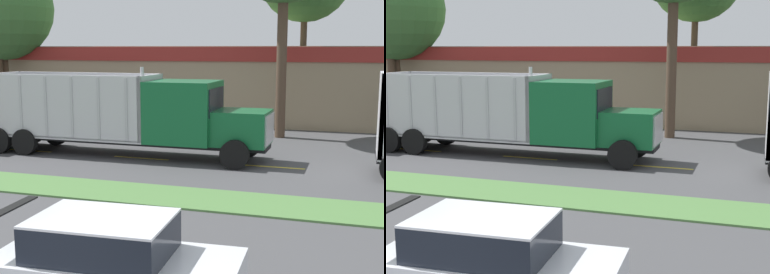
{
  "view_description": "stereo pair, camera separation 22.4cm",
  "coord_description": "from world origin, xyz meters",
  "views": [
    {
      "loc": [
        4.27,
        -4.86,
        4.45
      ],
      "look_at": [
        -0.12,
        8.86,
        2.04
      ],
      "focal_mm": 50.0,
      "sensor_mm": 36.0,
      "label": 1
    },
    {
      "loc": [
        4.49,
        -4.79,
        4.45
      ],
      "look_at": [
        -0.12,
        8.86,
        2.04
      ],
      "focal_mm": 50.0,
      "sensor_mm": 36.0,
      "label": 2
    }
  ],
  "objects": [
    {
      "name": "tree_behind_right",
      "position": [
        -17.22,
        23.2,
        6.85
      ],
      "size": [
        4.74,
        4.74,
        9.95
      ],
      "color": "brown",
      "rests_on": "ground_plane"
    },
    {
      "name": "rally_car",
      "position": [
        0.4,
        2.85,
        0.84
      ],
      "size": [
        4.26,
        2.16,
        1.69
      ],
      "color": "silver",
      "rests_on": "ground_plane"
    },
    {
      "name": "dump_truck_trail",
      "position": [
        -3.92,
        15.23,
        1.64
      ],
      "size": [
        12.02,
        2.71,
        3.72
      ],
      "color": "black",
      "rests_on": "ground_plane"
    },
    {
      "name": "centre_line_5",
      "position": [
        1.17,
        14.86,
        0.0
      ],
      "size": [
        2.4,
        0.14,
        0.01
      ],
      "primitive_type": "cube",
      "color": "yellow",
      "rests_on": "ground_plane"
    },
    {
      "name": "store_building_backdrop",
      "position": [
        -2.61,
        30.43,
        2.28
      ],
      "size": [
        40.55,
        12.1,
        4.55
      ],
      "color": "#9E896B",
      "rests_on": "ground_plane"
    },
    {
      "name": "centre_line_4",
      "position": [
        -4.23,
        14.86,
        0.0
      ],
      "size": [
        2.4,
        0.14,
        0.01
      ],
      "primitive_type": "cube",
      "color": "yellow",
      "rests_on": "ground_plane"
    },
    {
      "name": "grass_verge",
      "position": [
        0.0,
        9.76,
        0.03
      ],
      "size": [
        120.0,
        2.2,
        0.06
      ],
      "primitive_type": "cube",
      "color": "#517F42",
      "rests_on": "ground_plane"
    },
    {
      "name": "centre_line_3",
      "position": [
        -9.63,
        14.86,
        0.0
      ],
      "size": [
        2.4,
        0.14,
        0.01
      ],
      "primitive_type": "cube",
      "color": "yellow",
      "rests_on": "ground_plane"
    }
  ]
}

